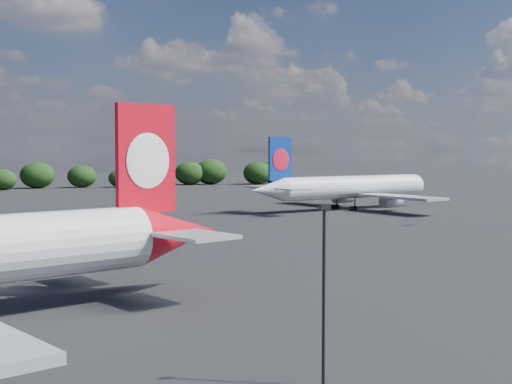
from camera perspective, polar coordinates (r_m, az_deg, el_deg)
name	(u,v)px	position (r m, az deg, el deg)	size (l,w,h in m)	color
china_southern_airliner	(347,188)	(137.04, 7.29, 0.33)	(42.03, 40.09, 13.72)	silver
apron_lamp_post	(324,283)	(34.32, 5.45, -7.23)	(0.55, 0.30, 8.79)	black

